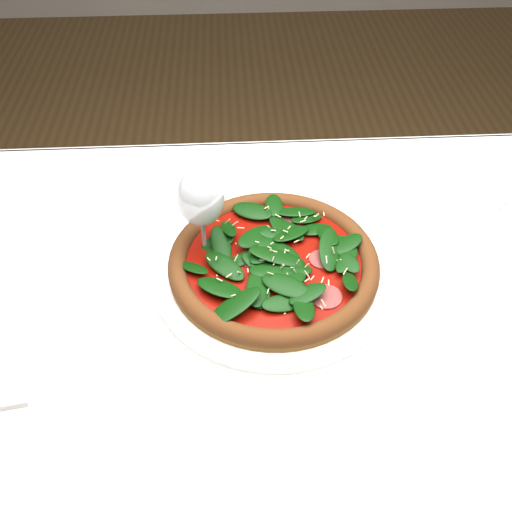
{
  "coord_description": "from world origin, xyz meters",
  "views": [
    {
      "loc": [
        -0.12,
        -0.63,
        1.43
      ],
      "look_at": [
        -0.08,
        0.04,
        0.77
      ],
      "focal_mm": 40.0,
      "sensor_mm": 36.0,
      "label": 1
    }
  ],
  "objects": [
    {
      "name": "wine_glass",
      "position": [
        -0.16,
        0.05,
        0.88
      ],
      "size": [
        0.07,
        0.07,
        0.18
      ],
      "color": "silver",
      "rests_on": "dining_table"
    },
    {
      "name": "pizza",
      "position": [
        -0.05,
        0.01,
        0.78
      ],
      "size": [
        0.42,
        0.42,
        0.04
      ],
      "rotation": [
        0.0,
        0.0,
        0.26
      ],
      "color": "brown",
      "rests_on": "plate"
    },
    {
      "name": "dining_table",
      "position": [
        0.0,
        0.0,
        0.65
      ],
      "size": [
        1.21,
        0.81,
        0.75
      ],
      "color": "white",
      "rests_on": "ground"
    },
    {
      "name": "saucer_far",
      "position": [
        0.33,
        0.22,
        0.76
      ],
      "size": [
        0.15,
        0.15,
        0.01
      ],
      "color": "white",
      "rests_on": "dining_table"
    },
    {
      "name": "plate",
      "position": [
        -0.05,
        0.01,
        0.76
      ],
      "size": [
        0.39,
        0.39,
        0.02
      ],
      "color": "white",
      "rests_on": "dining_table"
    },
    {
      "name": "ground",
      "position": [
        0.0,
        0.0,
        0.0
      ],
      "size": [
        6.0,
        6.0,
        0.0
      ],
      "primitive_type": "plane",
      "color": "brown",
      "rests_on": "ground"
    }
  ]
}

